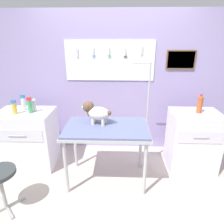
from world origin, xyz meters
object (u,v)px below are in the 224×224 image
grooming_arm (146,121)px  counter_left (28,138)px  cabinet_right (192,141)px  conditioner_bottle (30,106)px  soda_bottle (200,104)px  grooming_table (106,132)px  dog (96,112)px  stool (0,178)px

grooming_arm → counter_left: 1.81m
cabinet_right → conditioner_bottle: bearing=-179.3°
soda_bottle → counter_left: bearing=-179.9°
grooming_table → counter_left: 1.31m
cabinet_right → soda_bottle: size_ratio=3.33×
grooming_arm → counter_left: grooming_arm is taller
counter_left → soda_bottle: (2.51, 0.00, 0.58)m
grooming_arm → cabinet_right: bearing=-2.2°
dog → stool: bearing=-146.5°
grooming_arm → cabinet_right: 0.76m
dog → stool: size_ratio=0.78×
counter_left → cabinet_right: (2.48, -0.00, 0.01)m
cabinet_right → stool: cabinet_right is taller
dog → grooming_arm: bearing=20.6°
grooming_table → cabinet_right: (1.26, 0.33, -0.29)m
stool → counter_left: bearing=94.7°
counter_left → stool: size_ratio=1.66×
dog → soda_bottle: 1.45m
cabinet_right → conditioner_bottle: (-2.36, -0.03, 0.53)m
grooming_arm → dog: 0.79m
dog → grooming_table: bearing=-33.5°
counter_left → stool: counter_left is taller
soda_bottle → grooming_table: bearing=-165.3°
stool → soda_bottle: (2.43, 0.91, 0.58)m
counter_left → grooming_table: bearing=-15.3°
conditioner_bottle → grooming_arm: bearing=1.9°
conditioner_bottle → dog: bearing=-12.2°
counter_left → soda_bottle: bearing=0.1°
dog → soda_bottle: (1.43, 0.24, 0.04)m
grooming_arm → conditioner_bottle: grooming_arm is taller
dog → cabinet_right: (1.40, 0.24, -0.53)m
counter_left → stool: (0.08, -0.91, -0.00)m
grooming_arm → dog: bearing=-159.4°
counter_left → cabinet_right: size_ratio=0.98×
grooming_arm → dog: grooming_arm is taller
dog → stool: dog is taller
cabinet_right → conditioner_bottle: 2.42m
stool → soda_bottle: size_ratio=1.96×
grooming_table → grooming_arm: bearing=32.7°
grooming_arm → cabinet_right: size_ratio=1.78×
grooming_table → stool: bearing=-153.5°
dog → cabinet_right: dog is taller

